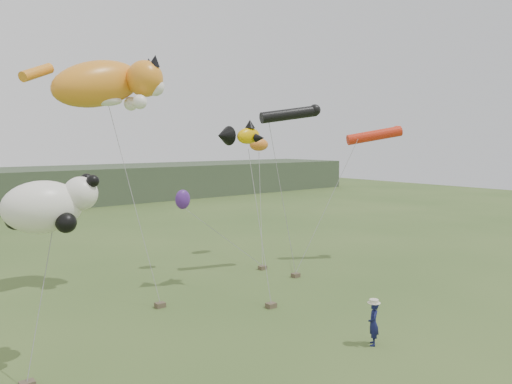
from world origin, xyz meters
The scene contains 8 objects.
ground centered at (0.00, 0.00, 0.00)m, with size 120.00×120.00×0.00m, color #385123.
festival_attendant centered at (0.18, -2.00, 0.76)m, with size 0.55×0.36×1.51m, color #121644.
sandbag_anchors centered at (-1.13, 5.11, 0.10)m, with size 14.33×6.20×0.21m.
cat_kite centered at (-3.94, 9.94, 9.60)m, with size 6.02×3.21×2.99m.
fish_kite centered at (0.85, 6.41, 7.24)m, with size 2.42×1.60×1.22m.
tube_kites centered at (7.81, 6.46, 7.88)m, with size 8.71×3.41×2.22m.
panda_kite centered at (-8.78, 3.20, 5.04)m, with size 2.78×1.80×1.73m.
misc_kites centered at (3.84, 11.20, 5.58)m, with size 6.64×0.89×3.86m.
Camera 1 is at (-13.35, -12.24, 6.95)m, focal length 35.00 mm.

